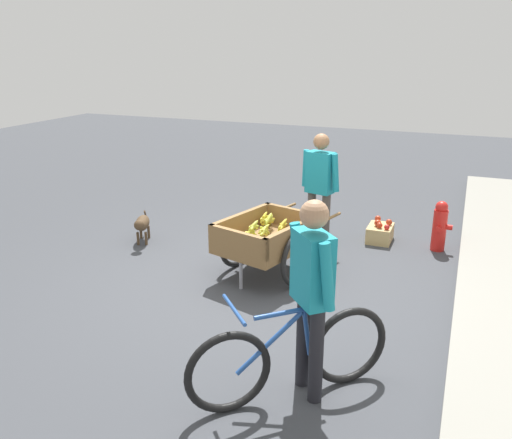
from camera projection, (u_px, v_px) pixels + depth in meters
The scene contains 9 objects.
ground_plane at pixel (249, 286), 5.92m from camera, with size 24.00×24.00×0.00m, color #3D3F44.
fruit_cart at pixel (267, 239), 6.09m from camera, with size 1.79×1.18×0.74m.
vendor_person at pixel (320, 181), 6.80m from camera, with size 0.28×0.53×1.52m.
bicycle at pixel (291, 356), 3.97m from camera, with size 1.18×1.26×0.85m.
cyclist_person at pixel (312, 283), 3.84m from camera, with size 0.40×0.45×1.56m.
dog at pixel (142, 224), 7.15m from camera, with size 0.62×0.36×0.40m.
fire_hydrant at pixel (440, 226), 6.86m from camera, with size 0.25×0.25×0.67m.
plastic_bucket at pixel (271, 218), 7.84m from camera, with size 0.24×0.24×0.24m, color #1966B2.
mixed_fruit_crate at pixel (380, 232), 7.25m from camera, with size 0.44×0.32×0.31m.
Camera 1 is at (4.95, 2.11, 2.58)m, focal length 37.00 mm.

